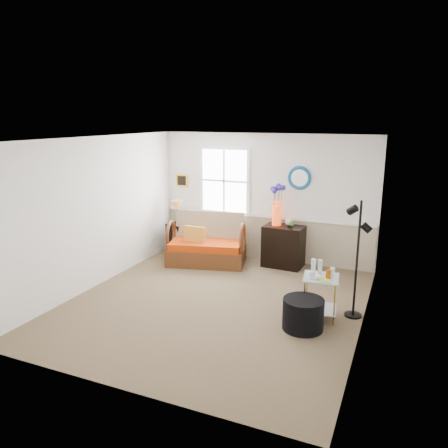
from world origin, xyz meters
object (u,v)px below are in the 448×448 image
at_px(side_table, 320,297).
at_px(floor_lamp, 357,260).
at_px(loveseat, 206,239).
at_px(lamp_stand, 178,239).
at_px(ottoman, 303,314).
at_px(cabinet, 283,246).

bearing_deg(side_table, floor_lamp, 28.47).
bearing_deg(loveseat, lamp_stand, 145.00).
xyz_separation_m(loveseat, side_table, (2.62, -1.60, -0.18)).
bearing_deg(side_table, ottoman, -107.57).
bearing_deg(lamp_stand, cabinet, 2.73).
bearing_deg(ottoman, loveseat, 140.38).
relative_size(lamp_stand, cabinet, 0.82).
height_order(loveseat, lamp_stand, loveseat).
distance_m(side_table, ottoman, 0.48).
bearing_deg(cabinet, floor_lamp, -45.12).
xyz_separation_m(lamp_stand, side_table, (3.44, -1.91, -0.02)).
height_order(side_table, ottoman, side_table).
xyz_separation_m(loveseat, floor_lamp, (3.08, -1.35, 0.38)).
relative_size(side_table, floor_lamp, 0.36).
distance_m(loveseat, floor_lamp, 3.38).
bearing_deg(side_table, loveseat, 148.59).
bearing_deg(loveseat, ottoman, -53.79).
xyz_separation_m(lamp_stand, cabinet, (2.32, 0.11, 0.07)).
xyz_separation_m(cabinet, floor_lamp, (1.59, -1.77, 0.47)).
distance_m(cabinet, floor_lamp, 2.43).
xyz_separation_m(side_table, floor_lamp, (0.46, 0.25, 0.57)).
relative_size(cabinet, ottoman, 1.43).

